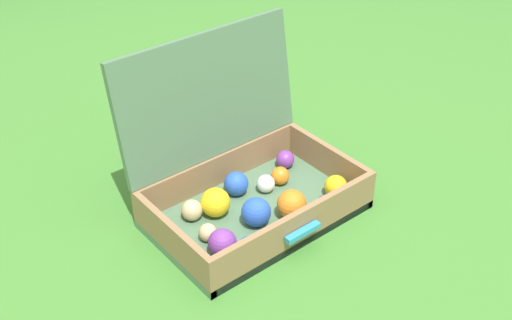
{
  "coord_description": "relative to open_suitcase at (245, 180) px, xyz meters",
  "views": [
    {
      "loc": [
        -0.85,
        -1.05,
        1.17
      ],
      "look_at": [
        0.06,
        0.06,
        0.19
      ],
      "focal_mm": 45.8,
      "sensor_mm": 36.0,
      "label": 1
    }
  ],
  "objects": [
    {
      "name": "ground_plane",
      "position": [
        -0.05,
        -0.1,
        -0.1
      ],
      "size": [
        16.0,
        16.0,
        0.0
      ],
      "primitive_type": "plane",
      "color": "#3D7A2D"
    },
    {
      "name": "open_suitcase",
      "position": [
        0.0,
        0.0,
        0.0
      ],
      "size": [
        0.57,
        0.45,
        0.48
      ],
      "color": "#4C7051",
      "rests_on": "ground"
    }
  ]
}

